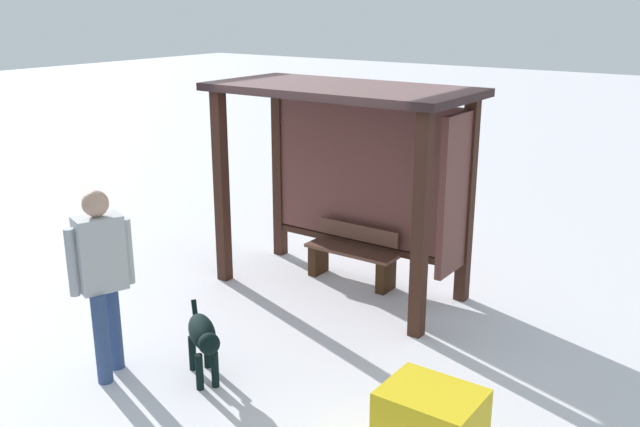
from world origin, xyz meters
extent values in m
plane|color=silver|center=(0.00, 0.00, 0.00)|extent=(60.00, 60.00, 0.00)
cube|color=#351E15|center=(-1.36, -0.57, 1.19)|extent=(0.14, 0.14, 2.39)
cube|color=#351E15|center=(1.36, -0.57, 1.19)|extent=(0.14, 0.14, 2.39)
cube|color=#351E15|center=(-1.36, 0.57, 1.19)|extent=(0.14, 0.14, 2.39)
cube|color=#351E15|center=(1.36, 0.57, 1.19)|extent=(0.14, 0.14, 2.39)
cube|color=#2C1D1E|center=(0.00, 0.00, 2.43)|extent=(3.06, 1.49, 0.09)
cube|color=brown|center=(0.00, 0.57, 1.36)|extent=(2.58, 0.08, 1.79)
cube|color=#351E15|center=(0.00, 0.55, 0.41)|extent=(2.58, 0.06, 0.08)
cube|color=brown|center=(1.36, 0.20, 1.36)|extent=(0.08, 0.63, 1.79)
cube|color=brown|center=(0.00, 0.27, 0.41)|extent=(1.20, 0.35, 0.04)
cube|color=brown|center=(0.00, 0.43, 0.61)|extent=(1.14, 0.04, 0.20)
cube|color=#301D0F|center=(0.50, 0.27, 0.20)|extent=(0.12, 0.30, 0.39)
cube|color=#301D0F|center=(-0.50, 0.27, 0.20)|extent=(0.12, 0.30, 0.39)
cube|color=#B2B7BA|center=(-0.62, -2.96, 1.22)|extent=(0.38, 0.47, 0.69)
sphere|color=tan|center=(-0.62, -2.96, 1.69)|extent=(0.24, 0.24, 0.24)
cylinder|color=navy|center=(-0.56, -3.08, 0.44)|extent=(0.18, 0.18, 0.87)
cylinder|color=navy|center=(-0.68, -2.84, 0.44)|extent=(0.18, 0.18, 0.87)
cylinder|color=#B2B7BA|center=(-0.71, -3.20, 1.19)|extent=(0.12, 0.12, 0.62)
cylinder|color=#B2B7BA|center=(-0.53, -2.72, 1.19)|extent=(0.12, 0.12, 0.62)
ellipsoid|color=black|center=(0.14, -2.50, 0.48)|extent=(0.61, 0.53, 0.26)
sphere|color=black|center=(0.44, -2.71, 0.53)|extent=(0.19, 0.19, 0.19)
cylinder|color=black|center=(-0.15, -2.30, 0.52)|extent=(0.15, 0.13, 0.24)
cylinder|color=black|center=(0.26, -2.67, 0.17)|extent=(0.07, 0.07, 0.35)
cylinder|color=black|center=(0.34, -2.55, 0.17)|extent=(0.07, 0.07, 0.35)
cylinder|color=black|center=(-0.05, -2.45, 0.17)|extent=(0.07, 0.07, 0.35)
cylinder|color=black|center=(0.03, -2.33, 0.17)|extent=(0.07, 0.07, 0.35)
camera|label=1|loc=(4.37, -6.63, 3.38)|focal=39.09mm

